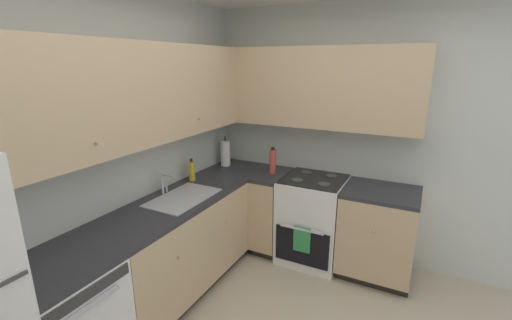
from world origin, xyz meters
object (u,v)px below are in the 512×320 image
object	(u,v)px
oven_range	(313,219)
paper_towel_roll	(225,153)
soap_bottle	(192,171)
oil_bottle	(273,161)

from	to	relation	value
oven_range	paper_towel_roll	size ratio (longest dim) A/B	2.95
oven_range	paper_towel_roll	world-z (taller)	paper_towel_roll
oven_range	soap_bottle	bearing A→B (deg)	118.79
oil_bottle	soap_bottle	bearing A→B (deg)	132.86
soap_bottle	paper_towel_roll	distance (m)	0.60
oven_range	oil_bottle	bearing A→B (deg)	92.28
paper_towel_roll	oil_bottle	size ratio (longest dim) A/B	1.24
paper_towel_roll	oil_bottle	world-z (taller)	paper_towel_roll
soap_bottle	paper_towel_roll	xyz separation A→B (m)	(0.60, -0.02, 0.04)
soap_bottle	paper_towel_roll	size ratio (longest dim) A/B	0.65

